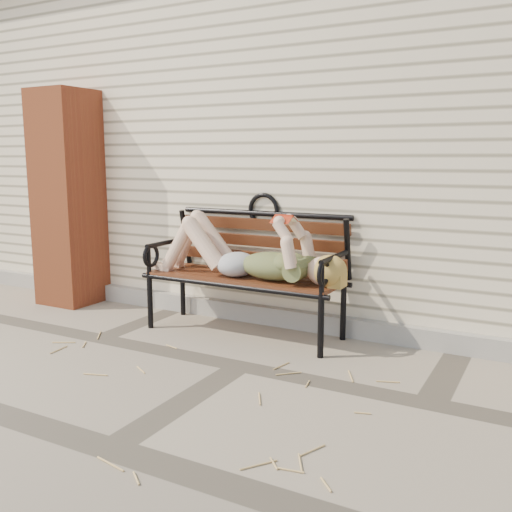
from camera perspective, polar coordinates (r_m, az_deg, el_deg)
The scene contains 7 objects.
ground at distance 3.90m, azimuth -1.61°, elevation -10.95°, with size 80.00×80.00×0.00m, color gray.
house_wall at distance 6.42m, azimuth 12.07°, elevation 10.65°, with size 8.00×4.00×3.00m, color beige.
foundation_strip at distance 4.69m, azimuth 4.35°, elevation -6.38°, with size 8.00×0.10×0.15m, color #A39F93.
brick_pillar at distance 5.69m, azimuth -18.25°, elevation 5.48°, with size 0.50×0.50×2.00m, color #B04E27.
garden_bench at distance 4.52m, azimuth -0.63°, elevation 0.08°, with size 1.70×0.68×1.10m.
reading_woman at distance 4.40m, azimuth -1.32°, elevation 0.28°, with size 1.60×0.36×0.50m.
straw_scatter at distance 3.65m, azimuth -13.48°, elevation -12.57°, with size 3.00×1.49×0.01m.
Camera 1 is at (1.83, -3.15, 1.38)m, focal length 40.00 mm.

